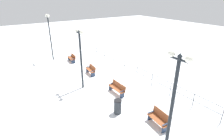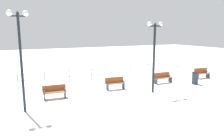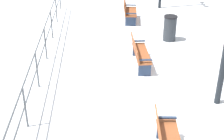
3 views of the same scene
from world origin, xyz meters
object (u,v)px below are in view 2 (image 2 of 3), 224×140
at_px(bench_third, 163,77).
at_px(lamppost_near, 20,43).
at_px(bench_nearest, 55,92).
at_px(bench_fourth, 202,73).
at_px(lamppost_middle, 154,46).
at_px(bench_second, 115,83).
at_px(trash_bin, 195,78).

distance_m(bench_third, lamppost_near, 11.27).
bearing_deg(bench_nearest, bench_fourth, 94.37).
bearing_deg(bench_nearest, lamppost_middle, 79.62).
bearing_deg(bench_third, lamppost_middle, -52.57).
xyz_separation_m(bench_nearest, bench_fourth, (-0.10, 13.19, 0.03)).
relative_size(bench_third, lamppost_near, 0.33).
distance_m(bench_second, lamppost_near, 7.25).
height_order(lamppost_middle, trash_bin, lamppost_middle).
relative_size(bench_third, lamppost_middle, 0.35).
bearing_deg(trash_bin, lamppost_near, -88.23).
distance_m(bench_nearest, bench_fourth, 13.19).
relative_size(bench_nearest, lamppost_middle, 0.31).
relative_size(bench_second, lamppost_near, 0.29).
height_order(bench_second, lamppost_near, lamppost_near).
height_order(bench_nearest, bench_fourth, bench_fourth).
height_order(bench_nearest, lamppost_near, lamppost_near).
bearing_deg(lamppost_near, lamppost_middle, 90.00).
bearing_deg(bench_second, bench_fourth, 94.12).
bearing_deg(trash_bin, bench_fourth, 120.29).
height_order(bench_fourth, lamppost_near, lamppost_near).
bearing_deg(bench_nearest, trash_bin, 87.40).
xyz_separation_m(bench_fourth, lamppost_near, (1.74, -15.07, 3.15)).
bearing_deg(bench_third, bench_fourth, 88.28).
bearing_deg(lamppost_near, bench_third, 99.78).
distance_m(lamppost_near, trash_bin, 13.14).
height_order(bench_fourth, trash_bin, trash_bin).
bearing_deg(bench_third, trash_bin, 54.95).
bearing_deg(bench_nearest, lamppost_near, -44.96).
bearing_deg(lamppost_middle, bench_nearest, -104.30).
xyz_separation_m(bench_nearest, trash_bin, (1.24, 10.88, 0.07)).
xyz_separation_m(bench_nearest, bench_second, (-0.19, 4.40, 0.04)).
xyz_separation_m(bench_third, lamppost_middle, (1.84, -2.36, 2.74)).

